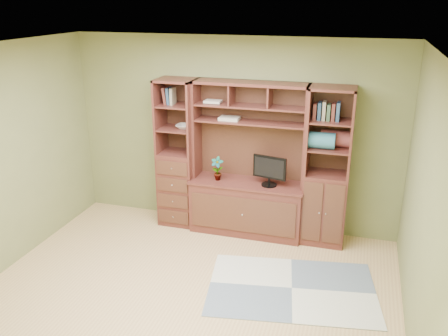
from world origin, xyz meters
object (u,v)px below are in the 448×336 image
(monitor, at_px, (270,166))
(left_tower, at_px, (178,154))
(right_tower, at_px, (327,168))
(center_hutch, at_px, (248,161))

(monitor, bearing_deg, left_tower, -171.32)
(right_tower, height_order, monitor, right_tower)
(left_tower, bearing_deg, right_tower, 0.00)
(center_hutch, relative_size, monitor, 3.70)
(center_hutch, bearing_deg, right_tower, 2.23)
(left_tower, distance_m, monitor, 1.30)
(left_tower, relative_size, monitor, 3.70)
(left_tower, xyz_separation_m, right_tower, (2.02, 0.00, 0.00))
(center_hutch, height_order, left_tower, same)
(center_hutch, distance_m, right_tower, 1.03)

